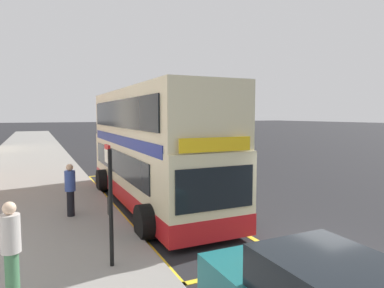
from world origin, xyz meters
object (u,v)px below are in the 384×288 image
(bus_stop_sign, at_px, (110,195))
(parked_car_grey_distant, at_px, (147,138))
(parked_car_teal_kerbside, at_px, (176,146))
(pedestrian_further_back, at_px, (70,188))
(pedestrian_waiting_near_sign, at_px, (11,246))
(double_decker_bus, at_px, (151,151))

(bus_stop_sign, bearing_deg, parked_car_grey_distant, 71.23)
(parked_car_grey_distant, bearing_deg, parked_car_teal_kerbside, -90.28)
(bus_stop_sign, relative_size, parked_car_grey_distant, 0.63)
(bus_stop_sign, bearing_deg, pedestrian_further_back, 96.24)
(bus_stop_sign, bearing_deg, parked_car_teal_kerbside, 63.93)
(pedestrian_further_back, bearing_deg, parked_car_grey_distant, 67.52)
(pedestrian_waiting_near_sign, bearing_deg, double_decker_bus, 52.12)
(parked_car_teal_kerbside, bearing_deg, pedestrian_waiting_near_sign, -118.01)
(bus_stop_sign, xyz_separation_m, pedestrian_further_back, (-0.46, 4.20, -0.63))
(parked_car_teal_kerbside, distance_m, pedestrian_further_back, 18.53)
(double_decker_bus, bearing_deg, pedestrian_waiting_near_sign, -127.88)
(parked_car_grey_distant, distance_m, pedestrian_waiting_near_sign, 32.67)
(bus_stop_sign, height_order, pedestrian_waiting_near_sign, bus_stop_sign)
(double_decker_bus, bearing_deg, pedestrian_further_back, -162.74)
(double_decker_bus, xyz_separation_m, parked_car_teal_kerbside, (7.01, 14.57, -1.26))
(parked_car_grey_distant, xyz_separation_m, pedestrian_further_back, (-10.55, -25.50, 0.28))
(double_decker_bus, bearing_deg, parked_car_grey_distant, 73.11)
(parked_car_teal_kerbside, xyz_separation_m, pedestrian_waiting_near_sign, (-11.56, -20.41, 0.32))
(pedestrian_waiting_near_sign, distance_m, pedestrian_further_back, 5.09)
(bus_stop_sign, distance_m, pedestrian_waiting_near_sign, 2.11)
(parked_car_grey_distant, height_order, parked_car_teal_kerbside, same)
(pedestrian_further_back, bearing_deg, bus_stop_sign, -83.76)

